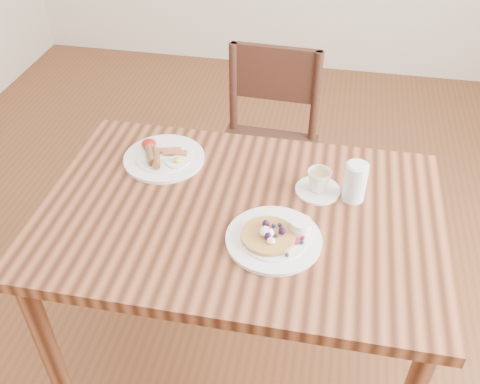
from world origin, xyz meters
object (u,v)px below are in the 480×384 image
Objects in this scene: dining_table at (240,234)px; teacup_saucer at (318,183)px; breakfast_plate at (163,157)px; pancake_plate at (275,237)px; water_glass at (355,182)px; chair_far at (267,144)px.

teacup_saucer is at bearing 31.15° from dining_table.
teacup_saucer reaches higher than breakfast_plate.
water_glass reaches higher than pancake_plate.
chair_far is at bearing 112.17° from teacup_saucer.
teacup_saucer is at bearing 67.62° from pancake_plate.
teacup_saucer is at bearing 114.63° from chair_far.
pancake_plate is at bearing -132.10° from water_glass.
chair_far reaches higher than breakfast_plate.
chair_far is (-0.02, 0.73, -0.16)m from dining_table.
breakfast_plate is at bearing 172.64° from teacup_saucer.
pancake_plate is at bearing -35.96° from breakfast_plate.
dining_table is 0.38m from breakfast_plate.
pancake_plate is 0.31m from water_glass.
water_glass is (0.11, -0.01, 0.03)m from teacup_saucer.
water_glass is (0.35, -0.61, 0.32)m from chair_far.
dining_table is 4.44× the size of breakfast_plate.
water_glass reaches higher than teacup_saucer.
water_glass is (0.21, 0.23, 0.05)m from pancake_plate.
breakfast_plate is 0.53m from teacup_saucer.
pancake_plate is 1.00× the size of breakfast_plate.
pancake_plate is at bearing 102.29° from chair_far.
pancake_plate reaches higher than breakfast_plate.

